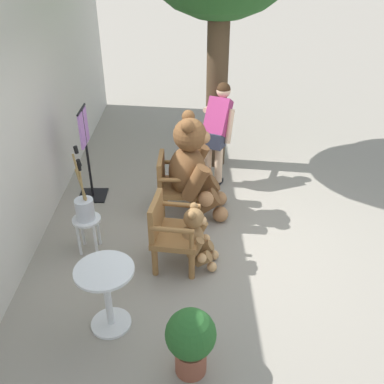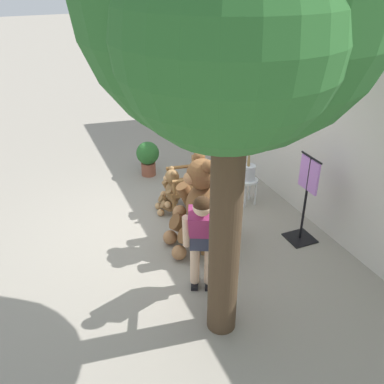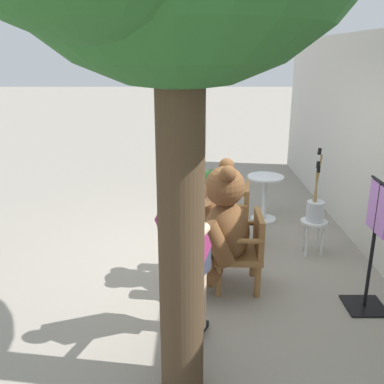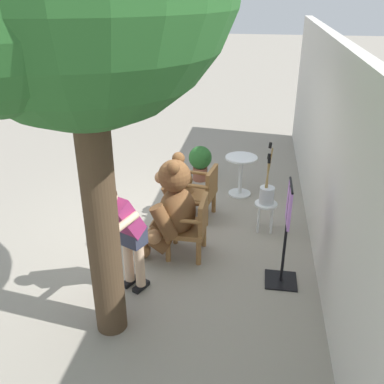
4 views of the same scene
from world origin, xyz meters
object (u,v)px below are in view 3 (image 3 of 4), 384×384
(wooden_chair_right, at_px, (243,248))
(teddy_bear_large, at_px, (220,228))
(round_side_table, at_px, (265,193))
(clothing_display_stand, at_px, (373,244))
(teddy_bear_small, at_px, (213,219))
(potted_plant, at_px, (212,186))
(brush_bucket, at_px, (315,208))
(white_stool, at_px, (313,228))
(wooden_chair_left, at_px, (234,214))
(person_visitor, at_px, (185,248))

(wooden_chair_right, bearing_deg, teddy_bear_large, -90.76)
(round_side_table, relative_size, clothing_display_stand, 0.53)
(teddy_bear_small, xyz_separation_m, potted_plant, (-1.45, 0.06, 0.01))
(teddy_bear_small, height_order, brush_bucket, brush_bucket)
(white_stool, relative_size, clothing_display_stand, 0.34)
(brush_bucket, bearing_deg, white_stool, 50.07)
(white_stool, bearing_deg, brush_bucket, -129.93)
(wooden_chair_left, height_order, white_stool, wooden_chair_left)
(clothing_display_stand, bearing_deg, teddy_bear_small, -135.21)
(teddy_bear_small, distance_m, round_side_table, 1.26)
(wooden_chair_right, xyz_separation_m, white_stool, (-0.82, 1.01, -0.11))
(wooden_chair_right, xyz_separation_m, round_side_table, (-2.01, 0.57, -0.01))
(round_side_table, bearing_deg, white_stool, 20.27)
(potted_plant, bearing_deg, wooden_chair_right, 4.99)
(teddy_bear_large, xyz_separation_m, person_visitor, (0.94, -0.36, 0.20))
(wooden_chair_left, xyz_separation_m, wooden_chair_right, (1.07, 0.00, 0.00))
(brush_bucket, xyz_separation_m, potted_plant, (-1.72, -1.23, -0.24))
(teddy_bear_small, bearing_deg, round_side_table, 137.28)
(wooden_chair_left, distance_m, potted_plant, 1.48)
(teddy_bear_small, bearing_deg, wooden_chair_left, 86.78)
(round_side_table, bearing_deg, person_visitor, -22.10)
(teddy_bear_large, bearing_deg, potted_plant, 179.14)
(wooden_chair_left, distance_m, person_visitor, 2.14)
(teddy_bear_small, bearing_deg, person_visitor, -9.56)
(clothing_display_stand, bearing_deg, round_side_table, -164.97)
(teddy_bear_large, bearing_deg, round_side_table, 157.51)
(teddy_bear_large, bearing_deg, white_stool, 122.64)
(wooden_chair_right, relative_size, person_visitor, 0.57)
(wooden_chair_right, bearing_deg, brush_bucket, 128.99)
(white_stool, relative_size, round_side_table, 0.64)
(teddy_bear_large, relative_size, potted_plant, 2.12)
(person_visitor, bearing_deg, potted_plant, 173.38)
(white_stool, xyz_separation_m, clothing_display_stand, (1.26, 0.22, 0.36))
(wooden_chair_left, bearing_deg, clothing_display_stand, 39.21)
(round_side_table, bearing_deg, wooden_chair_right, -15.88)
(white_stool, bearing_deg, potted_plant, -144.26)
(white_stool, distance_m, brush_bucket, 0.28)
(person_visitor, bearing_deg, clothing_display_stand, 104.86)
(teddy_bear_large, height_order, clothing_display_stand, teddy_bear_large)
(teddy_bear_small, bearing_deg, white_stool, 78.38)
(teddy_bear_large, distance_m, brush_bucket, 1.51)
(wooden_chair_left, bearing_deg, round_side_table, 148.71)
(teddy_bear_large, xyz_separation_m, brush_bucket, (-0.82, 1.27, -0.07))
(teddy_bear_large, relative_size, clothing_display_stand, 1.06)
(clothing_display_stand, bearing_deg, wooden_chair_left, -140.79)
(round_side_table, bearing_deg, clothing_display_stand, 15.03)
(brush_bucket, height_order, potted_plant, brush_bucket)
(wooden_chair_right, distance_m, clothing_display_stand, 1.33)
(wooden_chair_right, height_order, white_stool, wooden_chair_right)
(wooden_chair_left, relative_size, clothing_display_stand, 0.63)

